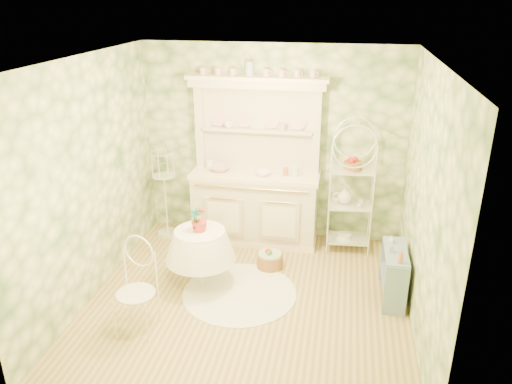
% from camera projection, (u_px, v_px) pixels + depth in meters
% --- Properties ---
extents(floor, '(3.60, 3.60, 0.00)m').
position_uv_depth(floor, '(248.00, 300.00, 5.74)').
color(floor, tan).
rests_on(floor, ground).
extents(ceiling, '(3.60, 3.60, 0.00)m').
position_uv_depth(ceiling, '(247.00, 60.00, 4.73)').
color(ceiling, white).
rests_on(ceiling, floor).
extents(wall_left, '(3.60, 3.60, 0.00)m').
position_uv_depth(wall_left, '(89.00, 181.00, 5.54)').
color(wall_left, '#F1F1C1').
rests_on(wall_left, floor).
extents(wall_right, '(3.60, 3.60, 0.00)m').
position_uv_depth(wall_right, '(426.00, 204.00, 4.94)').
color(wall_right, '#F1F1C1').
rests_on(wall_right, floor).
extents(wall_back, '(3.60, 3.60, 0.00)m').
position_uv_depth(wall_back, '(273.00, 144.00, 6.88)').
color(wall_back, '#F1F1C1').
rests_on(wall_back, floor).
extents(wall_front, '(3.60, 3.60, 0.00)m').
position_uv_depth(wall_front, '(199.00, 284.00, 3.59)').
color(wall_front, '#F1F1C1').
rests_on(wall_front, floor).
extents(kitchen_dresser, '(1.87, 0.61, 2.29)m').
position_uv_depth(kitchen_dresser, '(255.00, 164.00, 6.73)').
color(kitchen_dresser, silver).
rests_on(kitchen_dresser, floor).
extents(bakers_rack, '(0.60, 0.45, 1.85)m').
position_uv_depth(bakers_rack, '(352.00, 186.00, 6.57)').
color(bakers_rack, white).
rests_on(bakers_rack, floor).
extents(side_shelf, '(0.35, 0.75, 0.62)m').
position_uv_depth(side_shelf, '(393.00, 274.00, 5.69)').
color(side_shelf, '#7A97B4').
rests_on(side_shelf, floor).
extents(round_table, '(0.76, 0.76, 0.70)m').
position_uv_depth(round_table, '(201.00, 258.00, 5.95)').
color(round_table, white).
rests_on(round_table, floor).
extents(cafe_chair, '(0.49, 0.49, 0.89)m').
position_uv_depth(cafe_chair, '(136.00, 294.00, 5.08)').
color(cafe_chair, white).
rests_on(cafe_chair, floor).
extents(birdcage_stand, '(0.38, 0.38, 1.50)m').
position_uv_depth(birdcage_stand, '(165.00, 186.00, 7.03)').
color(birdcage_stand, white).
rests_on(birdcage_stand, floor).
extents(floor_basket, '(0.32, 0.32, 0.20)m').
position_uv_depth(floor_basket, '(270.00, 260.00, 6.40)').
color(floor_basket, olive).
rests_on(floor_basket, floor).
extents(lace_rug, '(1.63, 1.63, 0.01)m').
position_uv_depth(lace_rug, '(239.00, 293.00, 5.88)').
color(lace_rug, white).
rests_on(lace_rug, floor).
extents(bowl_floral, '(0.32, 0.32, 0.07)m').
position_uv_depth(bowl_floral, '(220.00, 170.00, 6.86)').
color(bowl_floral, white).
rests_on(bowl_floral, kitchen_dresser).
extents(bowl_white, '(0.27, 0.27, 0.07)m').
position_uv_depth(bowl_white, '(263.00, 175.00, 6.69)').
color(bowl_white, white).
rests_on(bowl_white, kitchen_dresser).
extents(cup_left, '(0.14, 0.14, 0.10)m').
position_uv_depth(cup_left, '(229.00, 126.00, 6.77)').
color(cup_left, white).
rests_on(cup_left, kitchen_dresser).
extents(cup_right, '(0.14, 0.14, 0.10)m').
position_uv_depth(cup_right, '(283.00, 128.00, 6.65)').
color(cup_right, white).
rests_on(cup_right, kitchen_dresser).
extents(potted_geranium, '(0.18, 0.16, 0.29)m').
position_uv_depth(potted_geranium, '(196.00, 221.00, 5.74)').
color(potted_geranium, '#3F7238').
rests_on(potted_geranium, round_table).
extents(bottle_amber, '(0.06, 0.06, 0.15)m').
position_uv_depth(bottle_amber, '(401.00, 257.00, 5.30)').
color(bottle_amber, '#B76840').
rests_on(bottle_amber, side_shelf).
extents(bottle_blue, '(0.06, 0.06, 0.12)m').
position_uv_depth(bottle_blue, '(391.00, 249.00, 5.53)').
color(bottle_blue, '#92B2D5').
rests_on(bottle_blue, side_shelf).
extents(bottle_glass, '(0.09, 0.09, 0.09)m').
position_uv_depth(bottle_glass, '(391.00, 240.00, 5.73)').
color(bottle_glass, silver).
rests_on(bottle_glass, side_shelf).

